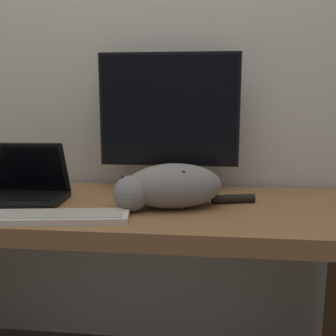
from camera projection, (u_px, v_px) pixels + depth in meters
wall_back at (140, 55)px, 1.66m from camera, size 6.40×0.06×2.60m
desk at (124, 242)px, 1.43m from camera, size 1.72×0.61×0.76m
monitor at (169, 119)px, 1.52m from camera, size 0.54×0.18×0.54m
laptop at (21, 189)px, 1.42m from camera, size 0.33×0.23×0.21m
external_keyboard at (59, 217)px, 1.21m from camera, size 0.44×0.18×0.02m
cat at (169, 186)px, 1.33m from camera, size 0.48×0.24×0.15m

